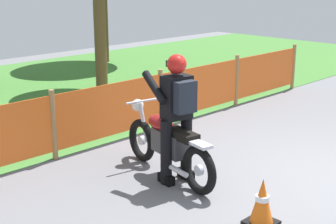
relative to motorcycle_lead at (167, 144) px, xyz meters
name	(u,v)px	position (x,y,z in m)	size (l,w,h in m)	color
grass_verge	(45,92)	(1.43, 5.43, -0.45)	(24.00, 7.63, 0.01)	#427A33
barrier_fence	(160,98)	(1.43, 1.61, 0.08)	(8.75, 0.08, 1.05)	#997547
motorcycle_lead	(167,144)	(0.00, 0.00, 0.00)	(0.68, 1.98, 0.94)	black
rider_lead	(177,112)	(-0.04, -0.21, 0.49)	(0.62, 0.74, 1.69)	black
traffic_cone	(262,202)	(-0.22, -1.68, -0.20)	(0.32, 0.32, 0.53)	black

